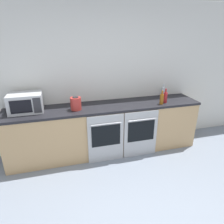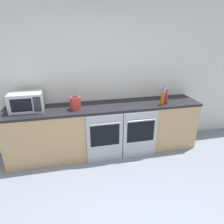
% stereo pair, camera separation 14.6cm
% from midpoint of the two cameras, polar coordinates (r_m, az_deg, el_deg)
% --- Properties ---
extents(wall_back, '(10.00, 0.06, 2.60)m').
position_cam_midpoint_polar(wall_back, '(3.65, -4.38, 9.56)').
color(wall_back, silver).
rests_on(wall_back, ground_plane).
extents(counter_back, '(3.38, 0.63, 0.90)m').
position_cam_midpoint_polar(counter_back, '(3.62, -2.97, -4.79)').
color(counter_back, tan).
rests_on(counter_back, ground_plane).
extents(oven_left, '(0.60, 0.06, 0.85)m').
position_cam_midpoint_polar(oven_left, '(3.34, -3.03, -7.59)').
color(oven_left, '#A8AAAF').
rests_on(oven_left, ground_plane).
extents(oven_right, '(0.60, 0.06, 0.85)m').
position_cam_midpoint_polar(oven_right, '(3.51, 6.99, -6.23)').
color(oven_right, '#A8AAAF').
rests_on(oven_right, ground_plane).
extents(microwave, '(0.51, 0.37, 0.30)m').
position_cam_midpoint_polar(microwave, '(3.44, -24.55, 2.44)').
color(microwave, '#B7BABF').
rests_on(microwave, counter_back).
extents(bottle_amber, '(0.07, 0.07, 0.24)m').
position_cam_midpoint_polar(bottle_amber, '(3.57, 12.88, 3.66)').
color(bottle_amber, '#8C5114').
rests_on(bottle_amber, counter_back).
extents(bottle_clear, '(0.06, 0.06, 0.24)m').
position_cam_midpoint_polar(bottle_clear, '(4.05, 13.41, 5.76)').
color(bottle_clear, silver).
rests_on(bottle_clear, counter_back).
extents(bottle_red, '(0.07, 0.07, 0.26)m').
position_cam_midpoint_polar(bottle_red, '(3.66, 13.86, 4.12)').
color(bottle_red, maroon).
rests_on(bottle_red, counter_back).
extents(kettle, '(0.17, 0.17, 0.22)m').
position_cam_midpoint_polar(kettle, '(3.29, -11.56, 2.40)').
color(kettle, '#B2332D').
rests_on(kettle, counter_back).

